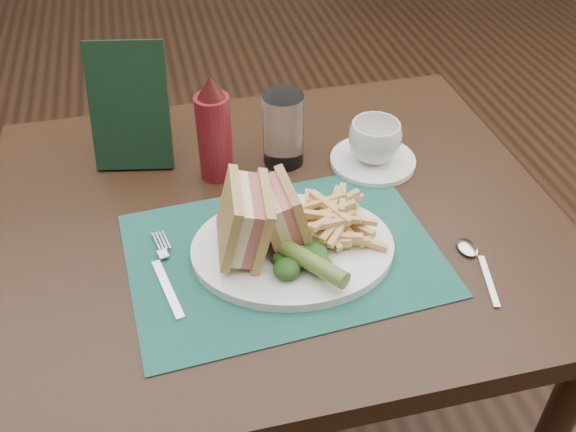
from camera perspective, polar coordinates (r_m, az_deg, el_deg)
The scene contains 16 objects.
floor at distance 1.90m, azimuth -4.18°, elevation -7.79°, with size 7.00×7.00×0.00m, color black.
table_main at distance 1.30m, azimuth -0.96°, elevation -12.54°, with size 0.90×0.75×0.75m, color black, non-canonical shape.
placemat at distance 0.95m, azimuth -0.42°, elevation -3.41°, with size 0.45×0.32×0.00m, color #195349.
plate at distance 0.95m, azimuth 0.42°, elevation -2.87°, with size 0.30×0.24×0.01m, color white, non-canonical shape.
sandwich_half_a at distance 0.90m, azimuth -5.25°, elevation -0.43°, with size 0.06×0.11×0.10m, color tan, non-canonical shape.
sandwich_half_b at distance 0.92m, azimuth -1.96°, elevation 0.15°, with size 0.06×0.10×0.09m, color tan, non-canonical shape.
kale_garnish at distance 0.90m, azimuth 1.17°, elevation -4.05°, with size 0.11×0.08×0.03m, color #193B15, non-canonical shape.
pickle_spear at distance 0.89m, azimuth 2.02°, elevation -4.08°, with size 0.02×0.02×0.12m, color #4E6F2A.
fries_pile at distance 0.95m, azimuth 3.92°, elevation 0.10°, with size 0.18×0.20×0.06m, color tan, non-canonical shape.
fork at distance 0.93m, azimuth -10.85°, elevation -4.90°, with size 0.03×0.17×0.01m, color silver, non-canonical shape.
spoon at distance 0.97m, azimuth 16.78°, elevation -4.39°, with size 0.03×0.15×0.01m, color silver, non-canonical shape.
saucer at distance 1.14m, azimuth 7.54°, elevation 4.90°, with size 0.15×0.15×0.01m, color white.
coffee_cup at distance 1.12m, azimuth 7.71°, elevation 6.61°, with size 0.09×0.09×0.07m, color white.
drinking_glass at distance 1.10m, azimuth -0.42°, elevation 7.70°, with size 0.07×0.07×0.13m, color white.
ketchup_bottle at distance 1.06m, azimuth -6.60°, elevation 7.77°, with size 0.06×0.06×0.19m, color maroon, non-canonical shape.
check_presenter at distance 1.12m, azimuth -13.92°, elevation 9.43°, with size 0.13×0.01×0.22m, color black.
Camera 1 is at (-0.16, -1.28, 1.40)m, focal length 40.00 mm.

